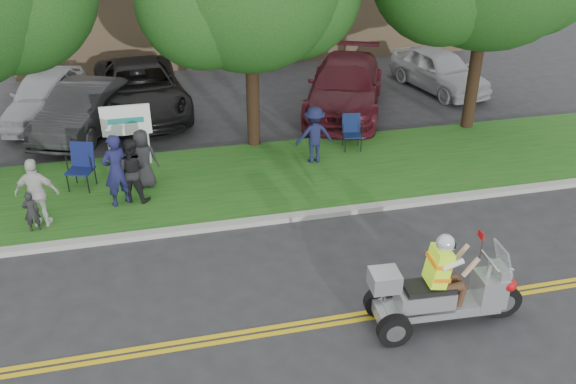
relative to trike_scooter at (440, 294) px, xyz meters
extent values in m
plane|color=#28282B|center=(-2.23, 0.97, -0.64)|extent=(120.00, 120.00, 0.00)
cube|color=gold|center=(-2.23, 0.39, -0.64)|extent=(60.00, 0.10, 0.01)
cube|color=gold|center=(-2.23, 0.55, -0.64)|extent=(60.00, 0.10, 0.01)
cube|color=#A8A89E|center=(-2.23, 4.02, -0.58)|extent=(60.00, 0.25, 0.12)
cube|color=#165215|center=(-2.23, 6.17, -0.59)|extent=(60.00, 4.00, 0.10)
cylinder|color=#332114|center=(-1.73, 8.17, 1.46)|extent=(0.36, 0.36, 4.20)
sphere|color=#134313|center=(-2.93, 7.97, 3.48)|extent=(3.36, 3.36, 3.36)
cylinder|color=#332114|center=(4.77, 7.97, 1.74)|extent=(0.36, 0.36, 4.76)
cylinder|color=silver|center=(-5.63, 7.57, -0.09)|extent=(0.06, 0.06, 1.10)
cylinder|color=silver|center=(-4.63, 7.57, -0.09)|extent=(0.06, 0.06, 1.10)
cube|color=white|center=(-5.13, 7.57, 0.71)|extent=(1.25, 0.06, 0.80)
cylinder|color=black|center=(1.22, -0.07, -0.32)|extent=(0.65, 0.19, 0.64)
cylinder|color=black|center=(-0.93, -0.33, -0.34)|extent=(0.61, 0.20, 0.60)
cylinder|color=black|center=(-0.89, 0.44, -0.34)|extent=(0.61, 0.20, 0.60)
cube|color=#A2A6AB|center=(0.05, 0.00, -0.28)|extent=(2.05, 0.61, 0.19)
cube|color=#A2A6AB|center=(-0.27, 0.02, -0.06)|extent=(0.99, 0.55, 0.37)
cube|color=black|center=(-0.22, 0.02, 0.17)|extent=(0.88, 0.50, 0.11)
cube|color=#A2A6AB|center=(0.90, -0.05, 0.00)|extent=(0.51, 0.54, 0.59)
cube|color=silver|center=(1.05, -0.06, 0.62)|extent=(0.23, 0.50, 0.52)
cube|color=#A2A6AB|center=(-1.02, 0.06, 0.42)|extent=(0.51, 0.48, 0.32)
sphere|color=#B20C0F|center=(1.13, -0.22, 0.19)|extent=(0.23, 0.23, 0.23)
cube|color=#BCFF1A|center=(-0.10, 0.01, 0.59)|extent=(0.39, 0.45, 0.69)
sphere|color=silver|center=(-0.04, 0.00, 1.04)|extent=(0.31, 0.31, 0.31)
cylinder|color=black|center=(-6.61, 6.35, -0.31)|extent=(0.03, 0.03, 0.46)
cylinder|color=black|center=(-6.14, 6.18, -0.31)|extent=(0.03, 0.03, 0.46)
cylinder|color=black|center=(-6.46, 6.78, -0.31)|extent=(0.03, 0.03, 0.46)
cylinder|color=black|center=(-5.98, 6.62, -0.31)|extent=(0.03, 0.03, 0.46)
cube|color=#111950|center=(-6.30, 6.48, -0.06)|extent=(0.72, 0.69, 0.04)
cube|color=#111950|center=(-6.21, 6.72, 0.25)|extent=(0.60, 0.35, 0.63)
cylinder|color=black|center=(0.60, 7.00, -0.34)|extent=(0.03, 0.03, 0.40)
cylinder|color=black|center=(1.03, 6.94, -0.34)|extent=(0.03, 0.03, 0.40)
cylinder|color=black|center=(0.65, 7.40, -0.34)|extent=(0.03, 0.03, 0.40)
cylinder|color=black|center=(1.09, 7.34, -0.34)|extent=(0.03, 0.03, 0.40)
cube|color=#0E1B42|center=(0.84, 7.17, -0.13)|extent=(0.56, 0.52, 0.04)
cube|color=#0E1B42|center=(0.87, 7.39, 0.15)|extent=(0.52, 0.22, 0.54)
imported|color=#181944|center=(-5.39, 5.47, 0.33)|extent=(0.75, 0.65, 1.74)
imported|color=black|center=(-5.06, 5.59, 0.23)|extent=(0.91, 0.82, 1.54)
imported|color=silver|center=(-7.04, 4.89, 0.25)|extent=(0.98, 0.54, 1.58)
imported|color=#15193C|center=(-0.40, 6.65, 0.23)|extent=(1.00, 0.60, 1.53)
imported|color=black|center=(-4.79, 6.26, 0.19)|extent=(0.80, 0.61, 1.46)
imported|color=black|center=(-7.20, 4.70, -0.07)|extent=(0.37, 0.27, 0.93)
imported|color=#ADB1B5|center=(-7.61, 11.80, 0.11)|extent=(2.56, 4.65, 1.50)
imported|color=#272729|center=(-6.40, 10.41, 0.08)|extent=(3.03, 4.64, 1.45)
imported|color=black|center=(-4.73, 11.67, 0.15)|extent=(3.16, 5.90, 1.58)
imported|color=#481119|center=(1.67, 10.38, 0.17)|extent=(4.25, 6.01, 1.62)
imported|color=#A4A6AB|center=(5.53, 11.58, 0.07)|extent=(2.52, 4.46, 1.43)
camera|label=1|loc=(-4.44, -7.48, 6.49)|focal=38.00mm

